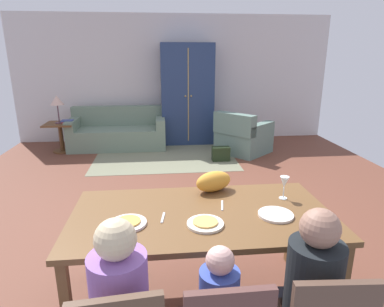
{
  "coord_description": "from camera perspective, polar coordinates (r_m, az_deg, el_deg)",
  "views": [
    {
      "loc": [
        -0.38,
        -3.73,
        1.86
      ],
      "look_at": [
        -0.03,
        -0.39,
        0.85
      ],
      "focal_mm": 30.76,
      "sensor_mm": 36.0,
      "label": 1
    }
  ],
  "objects": [
    {
      "name": "wine_glass",
      "position": [
        2.7,
        15.71,
        -4.95
      ],
      "size": [
        0.07,
        0.07,
        0.19
      ],
      "color": "silver",
      "rests_on": "dining_table"
    },
    {
      "name": "dining_table",
      "position": [
        2.46,
        1.7,
        -11.62
      ],
      "size": [
        1.88,
        0.98,
        0.76
      ],
      "color": "brown",
      "rests_on": "ground_plane"
    },
    {
      "name": "plate_near_woman",
      "position": [
        2.45,
        14.31,
        -10.23
      ],
      "size": [
        0.25,
        0.25,
        0.02
      ],
      "primitive_type": "cylinder",
      "color": "white",
      "rests_on": "dining_table"
    },
    {
      "name": "side_table",
      "position": [
        6.99,
        -21.81,
        3.27
      ],
      "size": [
        0.56,
        0.56,
        0.58
      ],
      "color": "brown",
      "rests_on": "ground_plane"
    },
    {
      "name": "cat",
      "position": [
        2.76,
        3.76,
        -4.85
      ],
      "size": [
        0.36,
        0.27,
        0.17
      ],
      "primitive_type": "ellipsoid",
      "rotation": [
        0.0,
        0.0,
        0.39
      ],
      "color": "gold",
      "rests_on": "dining_table"
    },
    {
      "name": "ground_plane",
      "position": [
        4.67,
        -0.74,
        -6.88
      ],
      "size": [
        6.88,
        6.27,
        0.02
      ],
      "primitive_type": "cube",
      "color": "brown"
    },
    {
      "name": "handbag",
      "position": [
        6.01,
        5.03,
        -0.06
      ],
      "size": [
        0.32,
        0.16,
        0.26
      ],
      "primitive_type": "cube",
      "color": "black",
      "rests_on": "ground_plane"
    },
    {
      "name": "pizza_near_child",
      "position": [
        2.26,
        2.33,
        -11.75
      ],
      "size": [
        0.17,
        0.17,
        0.01
      ],
      "primitive_type": "cylinder",
      "color": "#E1AA53",
      "rests_on": "plate_near_child"
    },
    {
      "name": "person_woman",
      "position": [
        2.15,
        19.43,
        -23.14
      ],
      "size": [
        0.3,
        0.41,
        1.11
      ],
      "color": "#3A4353",
      "rests_on": "ground_plane"
    },
    {
      "name": "plate_near_man",
      "position": [
        2.31,
        -11.01,
        -11.8
      ],
      "size": [
        0.25,
        0.25,
        0.02
      ],
      "primitive_type": "cylinder",
      "color": "white",
      "rests_on": "dining_table"
    },
    {
      "name": "plate_near_child",
      "position": [
        2.26,
        2.32,
        -12.08
      ],
      "size": [
        0.25,
        0.25,
        0.02
      ],
      "primitive_type": "cylinder",
      "color": "silver",
      "rests_on": "dining_table"
    },
    {
      "name": "area_rug",
      "position": [
        6.24,
        -4.72,
        -0.65
      ],
      "size": [
        2.6,
        1.8,
        0.01
      ],
      "primitive_type": "cube",
      "color": "#71735A",
      "rests_on": "ground_plane"
    },
    {
      "name": "back_wall",
      "position": [
        7.47,
        -3.04,
        12.79
      ],
      "size": [
        6.88,
        0.1,
        2.7
      ],
      "primitive_type": "cube",
      "color": "silver",
      "rests_on": "ground_plane"
    },
    {
      "name": "book_lower",
      "position": [
        6.92,
        -20.67,
        5.11
      ],
      "size": [
        0.22,
        0.16,
        0.03
      ],
      "primitive_type": "cube",
      "color": "#A02C2B",
      "rests_on": "side_table"
    },
    {
      "name": "book_upper",
      "position": [
        6.93,
        -20.81,
        5.34
      ],
      "size": [
        0.22,
        0.16,
        0.03
      ],
      "primitive_type": "cube",
      "color": "#3A4985",
      "rests_on": "book_lower"
    },
    {
      "name": "knife",
      "position": [
        2.54,
        5.25,
        -8.94
      ],
      "size": [
        0.05,
        0.17,
        0.01
      ],
      "primitive_type": "cube",
      "rotation": [
        0.0,
        0.0,
        -0.19
      ],
      "color": "silver",
      "rests_on": "dining_table"
    },
    {
      "name": "fork",
      "position": [
        2.36,
        -5.06,
        -11.0
      ],
      "size": [
        0.04,
        0.15,
        0.01
      ],
      "primitive_type": "cube",
      "rotation": [
        0.0,
        0.0,
        -0.14
      ],
      "color": "silver",
      "rests_on": "dining_table"
    },
    {
      "name": "pizza_near_man",
      "position": [
        2.3,
        -11.03,
        -11.47
      ],
      "size": [
        0.17,
        0.17,
        0.01
      ],
      "primitive_type": "cylinder",
      "color": "gold",
      "rests_on": "plate_near_man"
    },
    {
      "name": "couch",
      "position": [
        7.04,
        -12.64,
        3.52
      ],
      "size": [
        1.94,
        0.86,
        0.82
      ],
      "color": "slate",
      "rests_on": "ground_plane"
    },
    {
      "name": "table_lamp",
      "position": [
        6.88,
        -22.38,
        8.38
      ],
      "size": [
        0.26,
        0.26,
        0.54
      ],
      "color": "#543541",
      "rests_on": "side_table"
    },
    {
      "name": "armoire",
      "position": [
        7.13,
        -0.86,
        10.2
      ],
      "size": [
        1.1,
        0.59,
        2.1
      ],
      "color": "navy",
      "rests_on": "ground_plane"
    },
    {
      "name": "armchair",
      "position": [
        6.51,
        8.72,
        2.84
      ],
      "size": [
        1.21,
        1.21,
        0.82
      ],
      "color": "slate",
      "rests_on": "ground_plane"
    }
  ]
}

